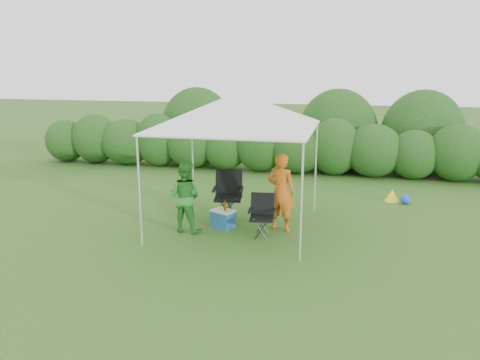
% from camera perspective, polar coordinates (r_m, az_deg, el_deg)
% --- Properties ---
extents(ground, '(70.00, 70.00, 0.00)m').
position_cam_1_polar(ground, '(9.58, -1.04, -6.64)').
color(ground, '#396520').
extents(hedge, '(16.92, 1.53, 1.80)m').
position_cam_1_polar(hedge, '(15.06, 5.08, 4.04)').
color(hedge, '#245219').
rests_on(hedge, ground).
extents(canopy, '(3.10, 3.10, 2.83)m').
position_cam_1_polar(canopy, '(9.51, -0.34, 8.46)').
color(canopy, silver).
rests_on(canopy, ground).
extents(chair_right, '(0.57, 0.52, 0.85)m').
position_cam_1_polar(chair_right, '(9.42, 2.71, -3.93)').
color(chair_right, black).
rests_on(chair_right, ground).
extents(chair_left, '(0.74, 0.69, 1.07)m').
position_cam_1_polar(chair_left, '(10.48, -1.42, -1.37)').
color(chair_left, black).
rests_on(chair_left, ground).
extents(man, '(0.66, 0.50, 1.63)m').
position_cam_1_polar(man, '(9.64, 5.01, -1.48)').
color(man, '#CB5C17').
rests_on(man, ground).
extents(woman, '(0.78, 0.64, 1.47)m').
position_cam_1_polar(woman, '(9.63, -6.70, -2.03)').
color(woman, '#2C842B').
rests_on(woman, ground).
extents(cooler, '(0.56, 0.50, 0.39)m').
position_cam_1_polar(cooler, '(9.91, -2.09, -4.74)').
color(cooler, '#205893').
rests_on(cooler, ground).
extents(bottle, '(0.06, 0.06, 0.22)m').
position_cam_1_polar(bottle, '(9.77, -1.83, -3.13)').
color(bottle, '#592D0C').
rests_on(bottle, cooler).
extents(lawn_toy, '(0.60, 0.50, 0.30)m').
position_cam_1_polar(lawn_toy, '(12.43, 18.42, -1.90)').
color(lawn_toy, '#FFF31A').
rests_on(lawn_toy, ground).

